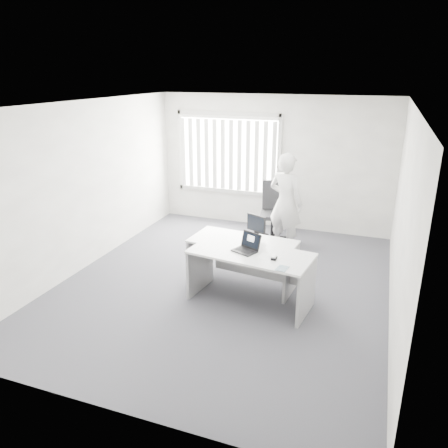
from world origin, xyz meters
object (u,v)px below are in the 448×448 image
(desk_far, at_px, (243,253))
(office_chair, at_px, (273,221))
(monitor, at_px, (256,226))
(laptop, at_px, (244,243))
(person, at_px, (286,203))
(desk_near, at_px, (250,266))

(desk_far, relative_size, office_chair, 1.46)
(monitor, bearing_deg, laptop, -62.72)
(desk_far, height_order, laptop, laptop)
(person, height_order, monitor, person)
(desk_near, distance_m, monitor, 0.83)
(laptop, bearing_deg, person, 110.55)
(laptop, bearing_deg, desk_near, 29.21)
(desk_near, xyz_separation_m, laptop, (-0.09, -0.01, 0.35))
(desk_near, xyz_separation_m, desk_far, (-0.28, 0.51, -0.03))
(desk_near, bearing_deg, monitor, 107.90)
(laptop, height_order, monitor, monitor)
(desk_near, bearing_deg, laptop, -167.17)
(laptop, bearing_deg, monitor, 117.10)
(desk_near, xyz_separation_m, office_chair, (-0.32, 2.67, -0.21))
(office_chair, bearing_deg, desk_far, -98.38)
(desk_near, bearing_deg, desk_far, 126.27)
(desk_near, height_order, office_chair, office_chair)
(desk_far, relative_size, laptop, 5.13)
(desk_near, distance_m, laptop, 0.36)
(desk_near, relative_size, monitor, 5.05)
(desk_far, xyz_separation_m, office_chair, (-0.04, 2.16, -0.18))
(office_chair, bearing_deg, laptop, -94.59)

